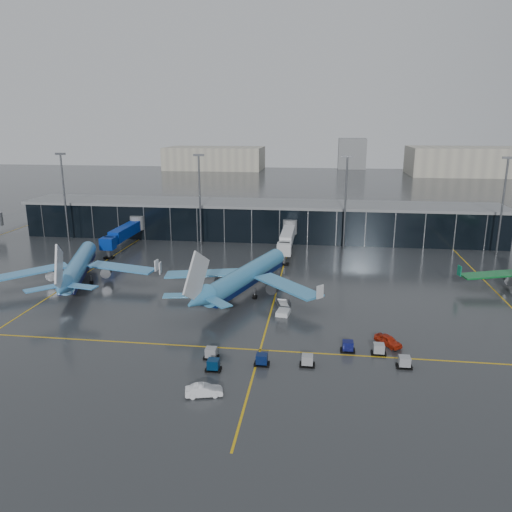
# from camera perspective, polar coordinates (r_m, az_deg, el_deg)

# --- Properties ---
(ground) EXTENTS (600.00, 600.00, 0.00)m
(ground) POSITION_cam_1_polar(r_m,az_deg,el_deg) (93.25, -4.52, -6.33)
(ground) COLOR #282B2D
(ground) RESTS_ON ground
(terminal_pier) EXTENTS (142.00, 17.00, 10.70)m
(terminal_pier) POSITION_cam_1_polar(r_m,az_deg,el_deg) (150.72, 0.30, 4.18)
(terminal_pier) COLOR black
(terminal_pier) RESTS_ON ground
(jet_bridges) EXTENTS (94.00, 27.50, 7.20)m
(jet_bridges) POSITION_cam_1_polar(r_m,az_deg,el_deg) (141.67, -14.90, 2.60)
(jet_bridges) COLOR #595B60
(jet_bridges) RESTS_ON ground
(flood_masts) EXTENTS (203.00, 0.50, 25.50)m
(flood_masts) POSITION_cam_1_polar(r_m,az_deg,el_deg) (137.00, 1.76, 6.63)
(flood_masts) COLOR #595B60
(flood_masts) RESTS_ON ground
(distant_hangars) EXTENTS (260.00, 71.00, 22.00)m
(distant_hangars) POSITION_cam_1_polar(r_m,az_deg,el_deg) (357.17, 12.76, 10.71)
(distant_hangars) COLOR #B2AD99
(distant_hangars) RESTS_ON ground
(taxi_lines) EXTENTS (220.00, 120.00, 0.02)m
(taxi_lines) POSITION_cam_1_polar(r_m,az_deg,el_deg) (101.67, 2.26, -4.44)
(taxi_lines) COLOR gold
(taxi_lines) RESTS_ON ground
(airliner_arkefly) EXTENTS (45.44, 48.64, 12.29)m
(airliner_arkefly) POSITION_cam_1_polar(r_m,az_deg,el_deg) (113.95, -19.75, 0.05)
(airliner_arkefly) COLOR #3C88C7
(airliner_arkefly) RESTS_ON ground
(airliner_klm_near) EXTENTS (47.29, 50.51, 12.69)m
(airliner_klm_near) POSITION_cam_1_polar(r_m,az_deg,el_deg) (100.14, -1.10, -0.93)
(airliner_klm_near) COLOR #3988BC
(airliner_klm_near) RESTS_ON ground
(baggage_carts) EXTENTS (30.19, 10.09, 1.70)m
(baggage_carts) POSITION_cam_1_polar(r_m,az_deg,el_deg) (74.65, 5.52, -11.42)
(baggage_carts) COLOR black
(baggage_carts) RESTS_ON ground
(mobile_airstair) EXTENTS (2.64, 3.49, 3.45)m
(mobile_airstair) POSITION_cam_1_polar(r_m,az_deg,el_deg) (91.39, 3.14, -6.24)
(mobile_airstair) COLOR silver
(mobile_airstair) RESTS_ON ground
(service_van_red) EXTENTS (4.52, 4.95, 1.63)m
(service_van_red) POSITION_cam_1_polar(r_m,az_deg,el_deg) (81.98, 14.86, -9.31)
(service_van_red) COLOR #AF220D
(service_van_red) RESTS_ON ground
(service_van_white) EXTENTS (5.06, 2.82, 1.58)m
(service_van_white) POSITION_cam_1_polar(r_m,az_deg,el_deg) (66.35, -5.97, -15.03)
(service_van_white) COLOR silver
(service_van_white) RESTS_ON ground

